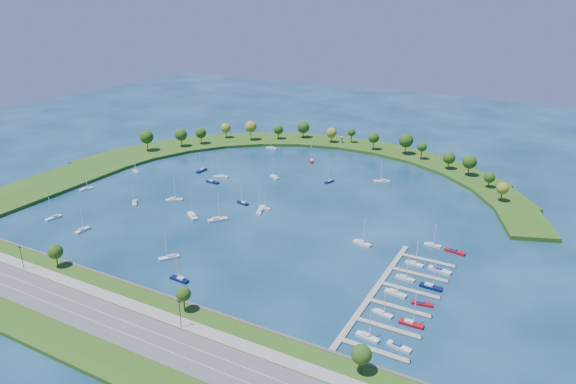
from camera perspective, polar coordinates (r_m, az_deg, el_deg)
The scene contains 40 objects.
ground at distance 278.92m, azimuth -1.39°, elevation -0.92°, with size 700.00×700.00×0.00m, color #07283E.
south_shoreline at distance 194.27m, azimuth -20.21°, elevation -12.71°, with size 420.00×43.10×11.60m.
breakwater at distance 340.39m, azimuth -4.08°, elevation 3.38°, with size 286.74×247.64×2.00m.
breakwater_trees at distance 357.25m, azimuth 2.42°, elevation 5.86°, with size 236.13×94.07×14.50m.
harbor_tower at distance 380.09m, azimuth 5.89°, elevation 5.76°, with size 2.60×2.60×4.57m.
dock_system at distance 198.47m, azimuth 11.56°, elevation -11.15°, with size 24.28×82.00×1.60m.
moored_boat_0 at distance 233.16m, azimuth 8.17°, elevation -5.56°, with size 8.93×4.06×12.68m.
moored_boat_1 at distance 285.63m, azimuth -16.58°, elevation -1.10°, with size 6.78×7.27×11.43m.
moored_boat_2 at distance 263.82m, azimuth -3.12°, elevation -2.07°, with size 5.23×8.86×12.59m.
moored_boat_3 at distance 281.25m, azimuth -24.46°, elevation -2.54°, with size 3.58×8.24×11.72m.
moored_boat_4 at distance 208.21m, azimuth -11.89°, elevation -9.34°, with size 8.21×2.67×11.92m.
moored_boat_5 at distance 314.78m, azimuth -7.44°, elevation 1.73°, with size 8.97×5.77×12.83m.
moored_boat_6 at distance 309.61m, azimuth 10.34°, elevation 1.22°, with size 9.46×6.32×13.59m.
moored_boat_7 at distance 267.98m, azimuth -2.60°, elevation -1.69°, with size 7.53×3.78×10.65m.
moored_boat_8 at distance 335.73m, azimuth -16.44°, elevation 2.26°, with size 7.34×4.67×10.48m.
moored_boat_9 at distance 314.81m, azimuth -21.37°, elevation 0.38°, with size 4.80×7.84×11.17m.
moored_boat_10 at distance 261.71m, azimuth -21.74°, elevation -3.86°, with size 2.21×7.81×11.47m.
moored_boat_11 at distance 327.85m, azimuth -9.52°, elevation 2.41°, with size 2.54×8.41×12.29m.
moored_boat_12 at distance 370.56m, azimuth -1.82°, elevation 4.90°, with size 7.99×2.36×11.70m.
moored_boat_13 at distance 262.07m, azimuth -10.50°, elevation -2.56°, with size 9.79×8.13×14.75m.
moored_boat_14 at distance 284.29m, azimuth -12.49°, elevation -0.79°, with size 8.69×7.54×13.28m.
moored_boat_15 at distance 307.14m, azimuth -8.34°, elevation 1.17°, with size 8.57×2.86×12.41m.
moored_boat_16 at distance 342.49m, azimuth 2.59°, elevation 3.51°, with size 6.72×7.91×12.00m.
moored_boat_17 at distance 224.78m, azimuth -13.00°, elevation -7.00°, with size 7.00×8.23×12.50m.
moored_boat_18 at distance 305.54m, azimuth 4.59°, elevation 1.21°, with size 3.97×6.99×9.92m.
moored_boat_19 at distance 312.09m, azimuth -1.50°, elevation 1.73°, with size 8.40×6.33×12.33m.
moored_boat_20 at distance 274.67m, azimuth -5.01°, elevation -1.16°, with size 7.59×3.67×10.75m.
moored_boat_21 at distance 256.01m, azimuth -7.78°, elevation -2.99°, with size 8.09×9.33×14.27m.
docked_boat_0 at distance 175.86m, azimuth 8.76°, elevation -15.45°, with size 8.24×3.37×11.77m.
docked_boat_1 at distance 173.86m, azimuth 12.14°, elevation -16.34°, with size 8.18×3.48×1.62m.
docked_boat_2 at distance 187.59m, azimuth 10.40°, elevation -12.97°, with size 7.63×3.19×10.87m.
docked_boat_3 at distance 184.46m, azimuth 13.44°, elevation -13.88°, with size 8.40×2.55×12.27m.
docked_boat_4 at distance 199.38m, azimuth 11.76°, elevation -10.81°, with size 8.59×3.20×12.34m.
docked_boat_5 at distance 196.03m, azimuth 14.57°, elevation -11.81°, with size 7.84×3.26×1.55m.
docked_boat_6 at distance 209.66m, azimuth 12.80°, elevation -9.20°, with size 7.57×2.60×10.94m.
docked_boat_7 at distance 206.37m, azimuth 15.49°, elevation -9.99°, with size 8.61×2.68×12.55m.
docked_boat_8 at distance 220.77m, azimuth 13.77°, elevation -7.64°, with size 7.54×2.52×10.93m.
docked_boat_9 at distance 218.64m, azimuth 16.38°, elevation -8.27°, with size 9.68×4.12×1.91m.
docked_boat_10 at distance 238.12m, azimuth 15.66°, elevation -5.60°, with size 7.38×2.44×10.70m.
docked_boat_11 at distance 235.44m, azimuth 17.92°, elevation -6.25°, with size 9.10×3.95×1.80m.
Camera 1 is at (129.30, -223.54, 105.40)m, focal length 32.20 mm.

